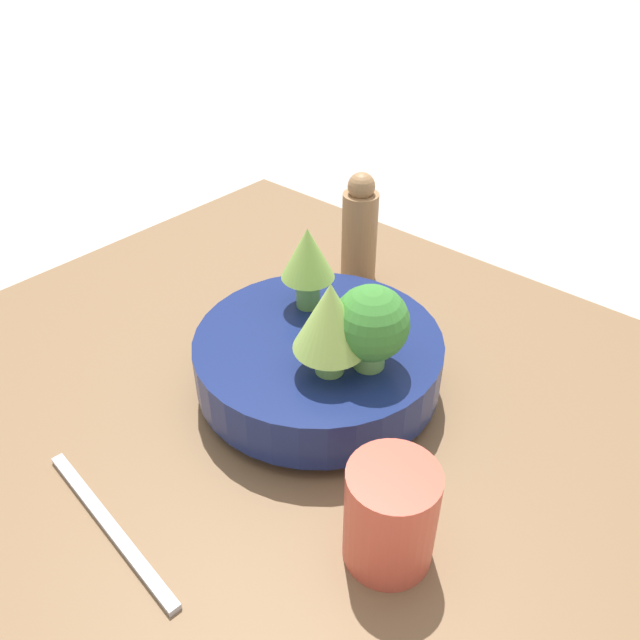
{
  "coord_description": "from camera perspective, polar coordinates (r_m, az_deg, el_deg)",
  "views": [
    {
      "loc": [
        0.33,
        -0.36,
        0.47
      ],
      "look_at": [
        0.02,
        0.0,
        0.12
      ],
      "focal_mm": 35.0,
      "sensor_mm": 36.0,
      "label": 1
    }
  ],
  "objects": [
    {
      "name": "ground_plane",
      "position": [
        0.67,
        -1.12,
        -8.19
      ],
      "size": [
        6.0,
        6.0,
        0.0
      ],
      "primitive_type": "plane",
      "color": "#ADA89E"
    },
    {
      "name": "table",
      "position": [
        0.66,
        -1.14,
        -6.93
      ],
      "size": [
        0.81,
        0.68,
        0.04
      ],
      "color": "brown",
      "rests_on": "ground_plane"
    },
    {
      "name": "bowl",
      "position": [
        0.62,
        0.0,
        -3.52
      ],
      "size": [
        0.24,
        0.24,
        0.06
      ],
      "color": "navy",
      "rests_on": "table"
    },
    {
      "name": "broccoli_floret_right",
      "position": [
        0.54,
        4.44,
        -0.63
      ],
      "size": [
        0.07,
        0.07,
        0.08
      ],
      "color": "#6BA34C",
      "rests_on": "bowl"
    },
    {
      "name": "romanesco_piece_far",
      "position": [
        0.61,
        -1.13,
        5.71
      ],
      "size": [
        0.05,
        0.05,
        0.09
      ],
      "color": "#609347",
      "rests_on": "bowl"
    },
    {
      "name": "romanesco_piece_near",
      "position": [
        0.53,
        0.94,
        0.08
      ],
      "size": [
        0.07,
        0.07,
        0.09
      ],
      "color": "#6BA34C",
      "rests_on": "bowl"
    },
    {
      "name": "cup",
      "position": [
        0.48,
        6.45,
        -17.32
      ],
      "size": [
        0.07,
        0.07,
        0.09
      ],
      "color": "#C64C38",
      "rests_on": "table"
    },
    {
      "name": "pepper_mill",
      "position": [
        0.78,
        3.64,
        8.15
      ],
      "size": [
        0.04,
        0.04,
        0.14
      ],
      "color": "#997047",
      "rests_on": "table"
    },
    {
      "name": "fork",
      "position": [
        0.55,
        -18.41,
        -17.66
      ],
      "size": [
        0.19,
        0.03,
        0.01
      ],
      "color": "#B2B2B7",
      "rests_on": "table"
    }
  ]
}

